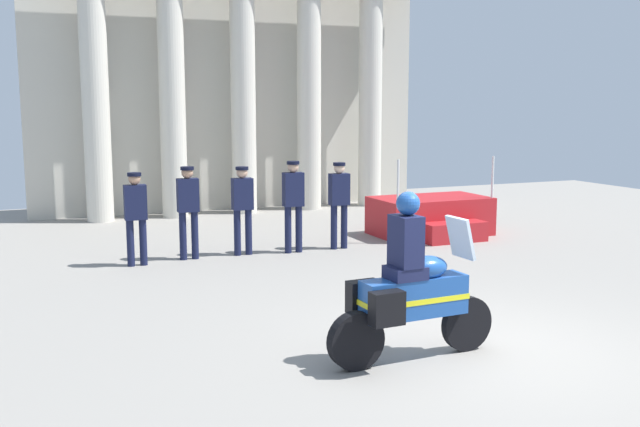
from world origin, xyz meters
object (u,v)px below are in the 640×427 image
object	(u,v)px
officer_in_row_0	(136,211)
officer_in_row_2	(243,203)
officer_in_row_4	(339,198)
officer_in_row_3	(293,199)
officer_in_row_1	(188,205)
reviewing_stand	(432,217)
motorcycle_with_rider	(409,291)

from	to	relation	value
officer_in_row_0	officer_in_row_2	distance (m)	2.00
officer_in_row_4	officer_in_row_3	bearing A→B (deg)	2.20
officer_in_row_1	officer_in_row_4	distance (m)	2.95
reviewing_stand	officer_in_row_3	world-z (taller)	officer_in_row_3
officer_in_row_0	motorcycle_with_rider	size ratio (longest dim) A/B	0.79
officer_in_row_1	officer_in_row_2	world-z (taller)	officer_in_row_1
reviewing_stand	officer_in_row_0	world-z (taller)	reviewing_stand
officer_in_row_3	motorcycle_with_rider	xyz separation A→B (m)	(-0.96, -6.05, -0.24)
reviewing_stand	officer_in_row_4	bearing A→B (deg)	-166.80
officer_in_row_3	officer_in_row_4	xyz separation A→B (m)	(0.96, 0.01, -0.03)
officer_in_row_2	officer_in_row_4	xyz separation A→B (m)	(1.92, -0.16, 0.02)
reviewing_stand	officer_in_row_1	size ratio (longest dim) A/B	1.45
officer_in_row_3	officer_in_row_1	bearing A→B (deg)	-3.20
officer_in_row_0	officer_in_row_1	size ratio (longest dim) A/B	0.97
reviewing_stand	motorcycle_with_rider	bearing A→B (deg)	-123.55
officer_in_row_3	reviewing_stand	bearing A→B (deg)	-168.44
officer_in_row_1	officer_in_row_3	xyz separation A→B (m)	(1.98, -0.18, 0.03)
reviewing_stand	officer_in_row_0	distance (m)	6.45
officer_in_row_1	officer_in_row_2	xyz separation A→B (m)	(1.03, -0.01, -0.02)
reviewing_stand	officer_in_row_0	size ratio (longest dim) A/B	1.50
motorcycle_with_rider	reviewing_stand	bearing A→B (deg)	54.17
officer_in_row_4	motorcycle_with_rider	world-z (taller)	motorcycle_with_rider
officer_in_row_2	officer_in_row_3	xyz separation A→B (m)	(0.95, -0.17, 0.05)
reviewing_stand	officer_in_row_3	xyz separation A→B (m)	(-3.45, -0.59, 0.65)
reviewing_stand	officer_in_row_4	distance (m)	2.62
officer_in_row_2	motorcycle_with_rider	xyz separation A→B (m)	(-0.00, -6.22, -0.19)
reviewing_stand	officer_in_row_4	world-z (taller)	reviewing_stand
officer_in_row_2	officer_in_row_3	world-z (taller)	officer_in_row_3
reviewing_stand	motorcycle_with_rider	world-z (taller)	motorcycle_with_rider
officer_in_row_0	officer_in_row_1	distance (m)	0.98
officer_in_row_0	motorcycle_with_rider	distance (m)	6.38
reviewing_stand	officer_in_row_1	world-z (taller)	reviewing_stand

